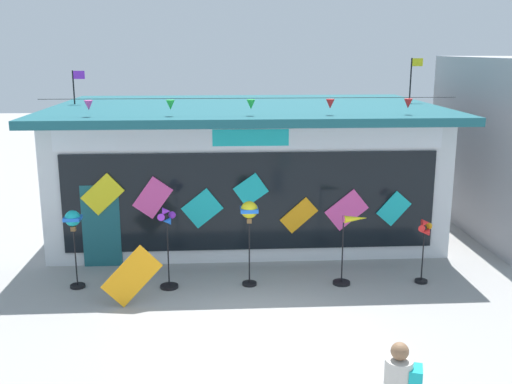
{
  "coord_description": "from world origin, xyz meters",
  "views": [
    {
      "loc": [
        -0.7,
        -9.96,
        5.1
      ],
      "look_at": [
        0.11,
        3.03,
        1.98
      ],
      "focal_mm": 41.88,
      "sensor_mm": 36.0,
      "label": 1
    }
  ],
  "objects_px": {
    "wind_spinner_right": "(424,241)",
    "wind_spinner_center_right": "(350,244)",
    "wind_spinner_left": "(168,242)",
    "wind_spinner_center_left": "(249,217)",
    "wind_spinner_far_left": "(73,227)",
    "display_kite_on_ground": "(132,276)",
    "kite_shop_building": "(245,166)"
  },
  "relations": [
    {
      "from": "wind_spinner_left",
      "to": "wind_spinner_center_left",
      "type": "relative_size",
      "value": 0.96
    },
    {
      "from": "wind_spinner_far_left",
      "to": "kite_shop_building",
      "type": "bearing_deg",
      "value": 47.82
    },
    {
      "from": "wind_spinner_center_right",
      "to": "wind_spinner_center_left",
      "type": "bearing_deg",
      "value": 177.99
    },
    {
      "from": "wind_spinner_left",
      "to": "wind_spinner_center_right",
      "type": "height_order",
      "value": "wind_spinner_left"
    },
    {
      "from": "wind_spinner_far_left",
      "to": "display_kite_on_ground",
      "type": "relative_size",
      "value": 1.52
    },
    {
      "from": "kite_shop_building",
      "to": "wind_spinner_far_left",
      "type": "xyz_separation_m",
      "value": [
        -3.89,
        -4.29,
        -0.45
      ]
    },
    {
      "from": "kite_shop_building",
      "to": "wind_spinner_center_right",
      "type": "relative_size",
      "value": 6.47
    },
    {
      "from": "kite_shop_building",
      "to": "wind_spinner_center_left",
      "type": "height_order",
      "value": "kite_shop_building"
    },
    {
      "from": "wind_spinner_right",
      "to": "display_kite_on_ground",
      "type": "distance_m",
      "value": 6.35
    },
    {
      "from": "wind_spinner_left",
      "to": "wind_spinner_center_left",
      "type": "height_order",
      "value": "wind_spinner_center_left"
    },
    {
      "from": "wind_spinner_left",
      "to": "wind_spinner_center_right",
      "type": "xyz_separation_m",
      "value": [
        3.97,
        -0.0,
        -0.12
      ]
    },
    {
      "from": "display_kite_on_ground",
      "to": "wind_spinner_far_left",
      "type": "bearing_deg",
      "value": 143.38
    },
    {
      "from": "wind_spinner_center_left",
      "to": "wind_spinner_right",
      "type": "bearing_deg",
      "value": -1.86
    },
    {
      "from": "kite_shop_building",
      "to": "wind_spinner_far_left",
      "type": "height_order",
      "value": "kite_shop_building"
    },
    {
      "from": "kite_shop_building",
      "to": "display_kite_on_ground",
      "type": "height_order",
      "value": "kite_shop_building"
    },
    {
      "from": "display_kite_on_ground",
      "to": "wind_spinner_center_right",
      "type": "bearing_deg",
      "value": 10.16
    },
    {
      "from": "wind_spinner_far_left",
      "to": "wind_spinner_center_right",
      "type": "height_order",
      "value": "wind_spinner_far_left"
    },
    {
      "from": "kite_shop_building",
      "to": "display_kite_on_ground",
      "type": "relative_size",
      "value": 8.96
    },
    {
      "from": "wind_spinner_center_right",
      "to": "display_kite_on_ground",
      "type": "relative_size",
      "value": 1.39
    },
    {
      "from": "wind_spinner_far_left",
      "to": "wind_spinner_left",
      "type": "xyz_separation_m",
      "value": [
        2.01,
        -0.17,
        -0.32
      ]
    },
    {
      "from": "wind_spinner_center_right",
      "to": "wind_spinner_left",
      "type": "bearing_deg",
      "value": 179.99
    },
    {
      "from": "wind_spinner_center_left",
      "to": "display_kite_on_ground",
      "type": "distance_m",
      "value": 2.76
    },
    {
      "from": "wind_spinner_right",
      "to": "wind_spinner_center_right",
      "type": "bearing_deg",
      "value": 178.35
    },
    {
      "from": "wind_spinner_far_left",
      "to": "wind_spinner_center_left",
      "type": "height_order",
      "value": "wind_spinner_center_left"
    },
    {
      "from": "wind_spinner_center_left",
      "to": "wind_spinner_right",
      "type": "distance_m",
      "value": 3.9
    },
    {
      "from": "wind_spinner_left",
      "to": "wind_spinner_center_right",
      "type": "relative_size",
      "value": 1.15
    },
    {
      "from": "kite_shop_building",
      "to": "wind_spinner_left",
      "type": "xyz_separation_m",
      "value": [
        -1.87,
        -4.46,
        -0.77
      ]
    },
    {
      "from": "display_kite_on_ground",
      "to": "wind_spinner_right",
      "type": "bearing_deg",
      "value": 7.1
    },
    {
      "from": "kite_shop_building",
      "to": "wind_spinner_left",
      "type": "bearing_deg",
      "value": -112.76
    },
    {
      "from": "wind_spinner_center_right",
      "to": "display_kite_on_ground",
      "type": "distance_m",
      "value": 4.72
    },
    {
      "from": "kite_shop_building",
      "to": "wind_spinner_right",
      "type": "relative_size",
      "value": 6.92
    },
    {
      "from": "wind_spinner_left",
      "to": "wind_spinner_right",
      "type": "xyz_separation_m",
      "value": [
        5.62,
        -0.05,
        -0.07
      ]
    }
  ]
}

